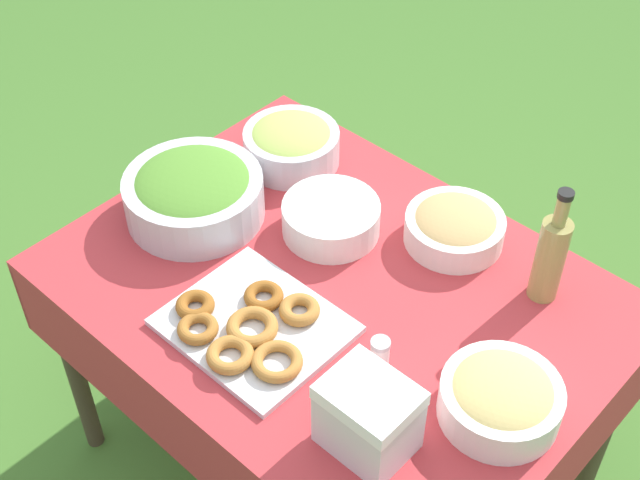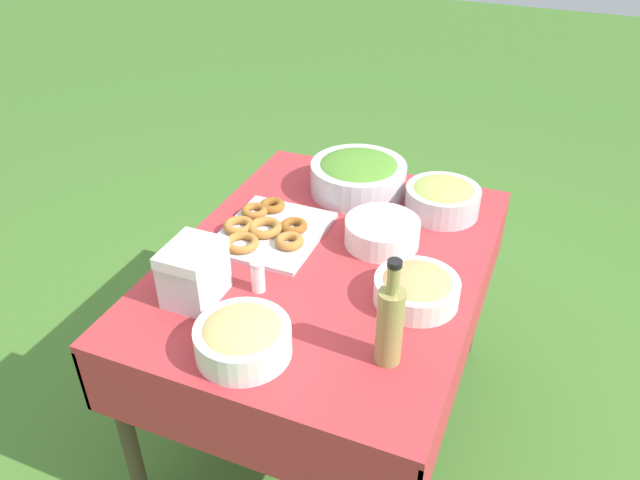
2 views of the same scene
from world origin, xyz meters
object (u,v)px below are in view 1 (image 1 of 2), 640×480
at_px(salad_bowl, 194,193).
at_px(donut_platter, 251,327).
at_px(plate_stack, 331,218).
at_px(cooler_box, 368,417).
at_px(olive_oil_bottle, 551,256).
at_px(bread_bowl, 455,227).
at_px(pasta_bowl, 501,398).
at_px(fruit_bowl, 291,143).

relative_size(salad_bowl, donut_platter, 0.92).
bearing_deg(plate_stack, donut_platter, 104.42).
xyz_separation_m(donut_platter, cooler_box, (-0.38, 0.04, 0.07)).
relative_size(plate_stack, cooler_box, 1.37).
distance_m(salad_bowl, olive_oil_bottle, 0.88).
distance_m(plate_stack, bread_bowl, 0.30).
relative_size(pasta_bowl, cooler_box, 1.42).
xyz_separation_m(plate_stack, cooler_box, (-0.47, 0.41, 0.05)).
bearing_deg(fruit_bowl, pasta_bowl, 160.71).
bearing_deg(pasta_bowl, salad_bowl, 0.69).
relative_size(salad_bowl, pasta_bowl, 1.40).
bearing_deg(pasta_bowl, bread_bowl, -43.31).
bearing_deg(cooler_box, fruit_bowl, -36.56).
height_order(salad_bowl, plate_stack, salad_bowl).
bearing_deg(cooler_box, donut_platter, -6.67).
distance_m(pasta_bowl, fruit_bowl, 0.94).
bearing_deg(olive_oil_bottle, cooler_box, 86.72).
distance_m(pasta_bowl, cooler_box, 0.28).
bearing_deg(bread_bowl, donut_platter, 74.67).
relative_size(salad_bowl, plate_stack, 1.44).
height_order(salad_bowl, pasta_bowl, salad_bowl).
height_order(salad_bowl, cooler_box, cooler_box).
xyz_separation_m(fruit_bowl, cooler_box, (-0.74, 0.55, 0.03)).
xyz_separation_m(olive_oil_bottle, fruit_bowl, (0.77, 0.04, -0.06)).
distance_m(donut_platter, cooler_box, 0.38).
bearing_deg(bread_bowl, pasta_bowl, 136.69).
bearing_deg(olive_oil_bottle, salad_bowl, 24.35).
height_order(pasta_bowl, plate_stack, pasta_bowl).
relative_size(pasta_bowl, plate_stack, 1.03).
relative_size(plate_stack, fruit_bowl, 0.94).
relative_size(donut_platter, olive_oil_bottle, 1.24).
bearing_deg(plate_stack, olive_oil_bottle, -160.84).
distance_m(salad_bowl, plate_stack, 0.35).
bearing_deg(donut_platter, plate_stack, -75.58).
relative_size(olive_oil_bottle, bread_bowl, 1.27).
height_order(plate_stack, olive_oil_bottle, olive_oil_bottle).
xyz_separation_m(olive_oil_bottle, cooler_box, (0.03, 0.59, -0.04)).
bearing_deg(donut_platter, cooler_box, 173.33).
bearing_deg(plate_stack, cooler_box, 138.84).
xyz_separation_m(salad_bowl, pasta_bowl, (-0.92, -0.01, -0.02)).
xyz_separation_m(bread_bowl, fruit_bowl, (0.51, 0.04, 0.01)).
distance_m(plate_stack, olive_oil_bottle, 0.54).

